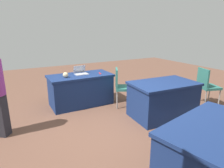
# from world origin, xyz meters

# --- Properties ---
(ground_plane) EXTENTS (14.40, 14.40, 0.00)m
(ground_plane) POSITION_xyz_m (0.00, 0.00, 0.00)
(ground_plane) COLOR brown
(table_foreground) EXTENTS (1.56, 0.78, 0.78)m
(table_foreground) POSITION_xyz_m (0.14, -1.49, 0.39)
(table_foreground) COLOR navy
(table_foreground) RESTS_ON ground
(table_mid_left) EXTENTS (1.63, 1.19, 0.78)m
(table_mid_left) POSITION_xyz_m (-0.38, 1.82, 0.39)
(table_mid_left) COLOR navy
(table_mid_left) RESTS_ON ground
(table_mid_right) EXTENTS (1.46, 0.96, 0.78)m
(table_mid_right) POSITION_xyz_m (-1.19, 0.05, 0.39)
(table_mid_right) COLOR navy
(table_mid_right) RESTS_ON ground
(chair_near_front) EXTENTS (0.60, 0.60, 0.96)m
(chair_near_front) POSITION_xyz_m (-0.71, -0.88, 0.55)
(chair_near_front) COLOR #9E9993
(chair_near_front) RESTS_ON ground
(chair_tucked_right) EXTENTS (0.55, 0.55, 0.94)m
(chair_tucked_right) POSITION_xyz_m (-2.63, 0.06, 0.54)
(chair_tucked_right) COLOR #9E9993
(chair_tucked_right) RESTS_ON ground
(laptop_silver) EXTENTS (0.32, 0.29, 0.21)m
(laptop_silver) POSITION_xyz_m (0.09, -1.57, 0.82)
(laptop_silver) COLOR silver
(laptop_silver) RESTS_ON table_foreground
(yarn_ball) EXTENTS (0.13, 0.13, 0.13)m
(yarn_ball) POSITION_xyz_m (0.53, -1.39, 0.84)
(yarn_ball) COLOR beige
(yarn_ball) RESTS_ON table_foreground
(scissors_red) EXTENTS (0.08, 0.18, 0.01)m
(scissors_red) POSITION_xyz_m (-0.36, -1.39, 0.78)
(scissors_red) COLOR red
(scissors_red) RESTS_ON table_foreground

